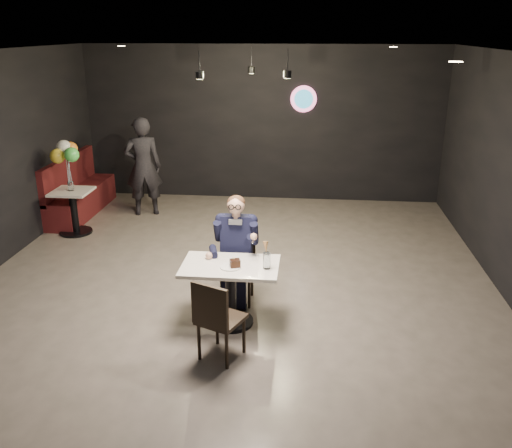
# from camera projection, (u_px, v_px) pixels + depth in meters

# --- Properties ---
(floor) EXTENTS (9.00, 9.00, 0.00)m
(floor) POSITION_uv_depth(u_px,v_px,m) (230.00, 300.00, 6.92)
(floor) COLOR gray
(floor) RESTS_ON ground
(wall_sign) EXTENTS (0.50, 0.06, 0.50)m
(wall_sign) POSITION_uv_depth(u_px,v_px,m) (304.00, 99.00, 10.34)
(wall_sign) COLOR pink
(wall_sign) RESTS_ON floor
(pendant_lights) EXTENTS (1.40, 1.20, 0.36)m
(pendant_lights) POSITION_uv_depth(u_px,v_px,m) (247.00, 57.00, 7.81)
(pendant_lights) COLOR black
(pendant_lights) RESTS_ON floor
(main_table) EXTENTS (1.10, 0.70, 0.75)m
(main_table) POSITION_uv_depth(u_px,v_px,m) (231.00, 294.00, 6.26)
(main_table) COLOR white
(main_table) RESTS_ON floor
(chair_far) EXTENTS (0.42, 0.46, 0.92)m
(chair_far) POSITION_uv_depth(u_px,v_px,m) (237.00, 268.00, 6.75)
(chair_far) COLOR black
(chair_far) RESTS_ON floor
(chair_near) EXTENTS (0.57, 0.59, 0.92)m
(chair_near) POSITION_uv_depth(u_px,v_px,m) (221.00, 317.00, 5.59)
(chair_near) COLOR black
(chair_near) RESTS_ON floor
(seated_man) EXTENTS (0.60, 0.80, 1.44)m
(seated_man) POSITION_uv_depth(u_px,v_px,m) (237.00, 249.00, 6.66)
(seated_man) COLOR black
(seated_man) RESTS_ON floor
(dessert_plate) EXTENTS (0.23, 0.23, 0.01)m
(dessert_plate) POSITION_uv_depth(u_px,v_px,m) (230.00, 267.00, 6.06)
(dessert_plate) COLOR white
(dessert_plate) RESTS_ON main_table
(cake_slice) EXTENTS (0.13, 0.12, 0.08)m
(cake_slice) POSITION_uv_depth(u_px,v_px,m) (235.00, 263.00, 6.04)
(cake_slice) COLOR black
(cake_slice) RESTS_ON dessert_plate
(mint_leaf) EXTENTS (0.06, 0.04, 0.01)m
(mint_leaf) POSITION_uv_depth(u_px,v_px,m) (234.00, 261.00, 6.01)
(mint_leaf) COLOR green
(mint_leaf) RESTS_ON cake_slice
(sundae_glass) EXTENTS (0.08, 0.08, 0.19)m
(sundae_glass) POSITION_uv_depth(u_px,v_px,m) (267.00, 261.00, 6.01)
(sundae_glass) COLOR silver
(sundae_glass) RESTS_ON main_table
(wafer_cone) EXTENTS (0.08, 0.08, 0.13)m
(wafer_cone) POSITION_uv_depth(u_px,v_px,m) (266.00, 247.00, 5.99)
(wafer_cone) COLOR tan
(wafer_cone) RESTS_ON sundae_glass
(booth_bench) EXTENTS (0.54, 2.14, 1.07)m
(booth_bench) POSITION_uv_depth(u_px,v_px,m) (80.00, 186.00, 9.98)
(booth_bench) COLOR #4D1310
(booth_bench) RESTS_ON floor
(side_table) EXTENTS (0.61, 0.61, 0.77)m
(side_table) POSITION_uv_depth(u_px,v_px,m) (74.00, 211.00, 9.06)
(side_table) COLOR white
(side_table) RESTS_ON floor
(balloon_vase) EXTENTS (0.10, 0.10, 0.15)m
(balloon_vase) POSITION_uv_depth(u_px,v_px,m) (71.00, 186.00, 8.91)
(balloon_vase) COLOR silver
(balloon_vase) RESTS_ON side_table
(balloon_bunch) EXTENTS (0.43, 0.43, 0.72)m
(balloon_bunch) POSITION_uv_depth(u_px,v_px,m) (68.00, 160.00, 8.77)
(balloon_bunch) COLOR gold
(balloon_bunch) RESTS_ON balloon_vase
(passerby) EXTENTS (0.76, 0.61, 1.80)m
(passerby) POSITION_uv_depth(u_px,v_px,m) (143.00, 167.00, 9.84)
(passerby) COLOR black
(passerby) RESTS_ON floor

